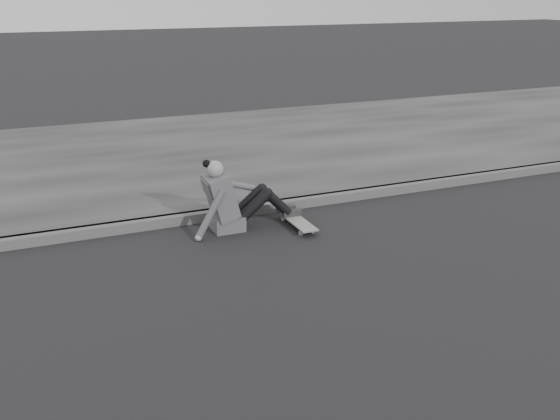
{
  "coord_description": "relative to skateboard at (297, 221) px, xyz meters",
  "views": [
    {
      "loc": [
        -4.66,
        -4.43,
        2.72
      ],
      "look_at": [
        -2.24,
        1.28,
        0.5
      ],
      "focal_mm": 40.0,
      "sensor_mm": 36.0,
      "label": 1
    }
  ],
  "objects": [
    {
      "name": "seated_woman",
      "position": [
        -0.73,
        0.25,
        0.29
      ],
      "size": [
        1.38,
        0.46,
        0.88
      ],
      "color": "#4B4B4D",
      "rests_on": "ground"
    },
    {
      "name": "skateboard",
      "position": [
        0.0,
        0.0,
        0.0
      ],
      "size": [
        0.2,
        0.78,
        0.09
      ],
      "color": "#9B9B96",
      "rests_on": "ground"
    },
    {
      "name": "curb",
      "position": [
        1.74,
        0.65,
        -0.01
      ],
      "size": [
        24.0,
        0.16,
        0.12
      ],
      "primitive_type": "cube",
      "color": "#4B4B4B",
      "rests_on": "ground"
    },
    {
      "name": "ground",
      "position": [
        1.74,
        -1.93,
        -0.07
      ],
      "size": [
        80.0,
        80.0,
        0.0
      ],
      "primitive_type": "plane",
      "color": "black",
      "rests_on": "ground"
    },
    {
      "name": "sidewalk",
      "position": [
        1.74,
        3.67,
        -0.01
      ],
      "size": [
        24.0,
        6.0,
        0.12
      ],
      "primitive_type": "cube",
      "color": "#333333",
      "rests_on": "ground"
    }
  ]
}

